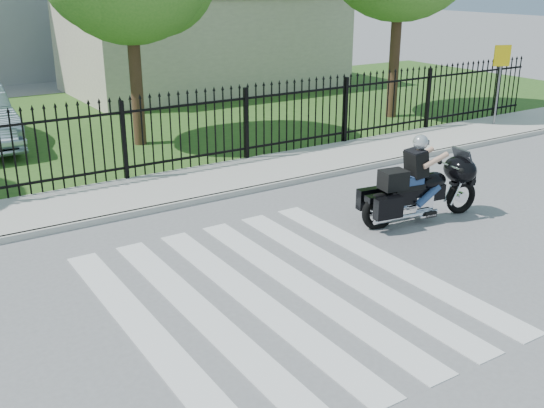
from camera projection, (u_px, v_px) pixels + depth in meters
ground at (279, 293)px, 9.04m from camera, size 120.00×120.00×0.00m
crosswalk at (279, 292)px, 9.04m from camera, size 5.00×5.50×0.01m
sidewalk at (145, 193)px, 12.97m from camera, size 40.00×2.00×0.12m
curb at (165, 207)px, 12.18m from camera, size 40.00×0.12×0.12m
grass_strip at (53, 129)px, 18.53m from camera, size 40.00×12.00×0.02m
iron_fence at (124, 143)px, 13.48m from camera, size 26.00×0.04×1.80m
building_low at (204, 43)px, 24.66m from camera, size 10.00×6.00×3.50m
motorcycle_rider at (419, 186)px, 11.46m from camera, size 2.50×1.02×1.66m
traffic_sign at (501, 68)px, 18.17m from camera, size 0.47×0.23×2.27m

